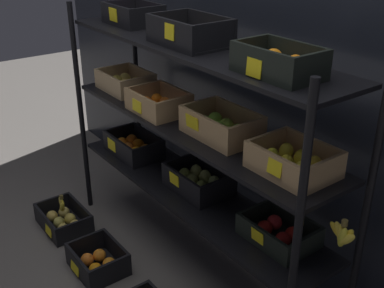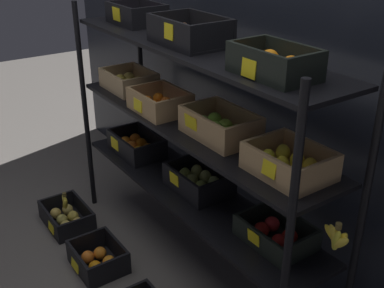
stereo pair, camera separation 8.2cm
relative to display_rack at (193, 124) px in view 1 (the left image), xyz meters
The scene contains 6 objects.
ground_plane 0.86m from the display_rack, behind, with size 10.00×10.00×0.00m, color #605B56.
storefront_wall 0.56m from the display_rack, 91.10° to the left, with size 4.20×0.12×2.48m, color black.
display_rack is the anchor object (origin of this frame).
crate_ground_apple_gold 1.21m from the display_rack, 148.95° to the right, with size 0.37×0.26×0.13m.
crate_ground_orange 0.97m from the display_rack, 118.95° to the right, with size 0.31×0.26×0.14m.
banana_bunch_loose 1.11m from the display_rack, 147.85° to the right, with size 0.11×0.04×0.12m.
Camera 1 is at (1.79, -1.34, 1.80)m, focal length 44.84 mm.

